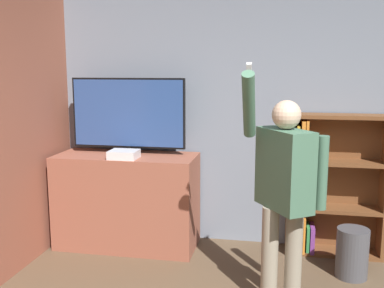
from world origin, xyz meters
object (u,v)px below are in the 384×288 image
object	(u,v)px
game_console	(124,154)
person	(284,184)
television	(128,115)
waste_bin	(352,253)
bookshelf	(325,188)

from	to	relation	value
game_console	person	xyz separation A→B (m)	(1.53, -0.79, -0.02)
television	waste_bin	size ratio (longest dim) A/B	2.67
game_console	person	size ratio (longest dim) A/B	0.15
game_console	waste_bin	bearing A→B (deg)	-4.09
television	person	xyz separation A→B (m)	(1.57, -1.06, -0.39)
person	waste_bin	world-z (taller)	person
person	bookshelf	bearing A→B (deg)	126.14
person	waste_bin	bearing A→B (deg)	101.43
waste_bin	person	bearing A→B (deg)	-134.72
bookshelf	game_console	bearing A→B (deg)	-169.52
television	game_console	size ratio (longest dim) A/B	4.32
television	waste_bin	world-z (taller)	television
waste_bin	television	bearing A→B (deg)	169.07
game_console	person	bearing A→B (deg)	-27.13
game_console	bookshelf	distance (m)	2.01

